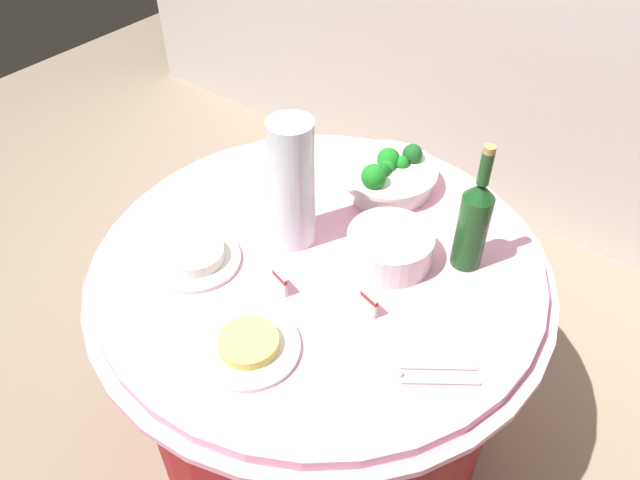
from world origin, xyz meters
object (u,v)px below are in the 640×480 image
Objects in this scene: serving_tongs at (436,375)px; decorative_fruit_vase at (292,190)px; food_plate_noodles at (249,346)px; food_plate_rice at (195,257)px; broccoli_bowl at (387,174)px; wine_bottle at (474,222)px; label_placard_front at (369,303)px; label_placard_mid at (281,282)px; plate_stack at (390,247)px.

decorative_fruit_vase is at bearing 162.74° from serving_tongs.
food_plate_noodles reaches higher than serving_tongs.
food_plate_rice is at bearing -174.49° from serving_tongs.
broccoli_bowl is 0.36m from wine_bottle.
label_placard_front reaches higher than food_plate_rice.
serving_tongs is at bearing 1.29° from label_placard_mid.
serving_tongs is (0.43, -0.48, -0.04)m from broccoli_bowl.
plate_stack is at bearing -146.16° from wine_bottle.
plate_stack is 0.47m from food_plate_rice.
broccoli_bowl is 1.80× the size of serving_tongs.
label_placard_mid is at bearing -160.58° from label_placard_front.
food_plate_noodles is 0.28m from label_placard_front.
broccoli_bowl reaches higher than food_plate_noodles.
food_plate_noodles is 4.00× the size of label_placard_mid.
wine_bottle is 0.99× the size of decorative_fruit_vase.
food_plate_rice is 0.44m from label_placard_front.
wine_bottle is at bearing 25.19° from decorative_fruit_vase.
label_placard_front is at bearing 19.42° from label_placard_mid.
label_placard_front reaches higher than serving_tongs.
label_placard_mid is (0.10, -0.16, -0.12)m from decorative_fruit_vase.
decorative_fruit_vase is 0.29m from food_plate_rice.
label_placard_mid is (-0.40, -0.01, 0.03)m from serving_tongs.
food_plate_noodles is at bearing -66.10° from decorative_fruit_vase.
label_placard_mid is (-0.14, -0.24, -0.01)m from plate_stack.
wine_bottle is 0.31m from label_placard_front.
decorative_fruit_vase reaches higher than label_placard_mid.
serving_tongs is at bearing -17.26° from decorative_fruit_vase.
food_plate_rice is at bearing -142.73° from wine_bottle.
wine_bottle is at bearing 107.78° from serving_tongs.
plate_stack is 0.62× the size of decorative_fruit_vase.
broccoli_bowl is 0.67m from food_plate_noodles.
label_placard_front is at bearing -72.05° from plate_stack.
serving_tongs is at bearing 5.51° from food_plate_rice.
decorative_fruit_vase reaches higher than label_placard_front.
label_placard_front is (0.22, -0.42, -0.01)m from broccoli_bowl.
wine_bottle reaches higher than serving_tongs.
serving_tongs is 0.40m from label_placard_mid.
decorative_fruit_vase reaches higher than food_plate_noodles.
plate_stack is 0.35m from serving_tongs.
plate_stack is at bearing 138.32° from serving_tongs.
decorative_fruit_vase reaches higher than wine_bottle.
decorative_fruit_vase is at bearing 58.03° from food_plate_rice.
wine_bottle is at bearing -23.97° from broccoli_bowl.
broccoli_bowl is at bearing 131.72° from serving_tongs.
wine_bottle reaches higher than plate_stack.
food_plate_noodles is 0.18m from label_placard_mid.
label_placard_mid reaches higher than serving_tongs.
wine_bottle is 0.38m from serving_tongs.
broccoli_bowl is at bearing 123.86° from plate_stack.
decorative_fruit_vase is (-0.24, -0.08, 0.11)m from plate_stack.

